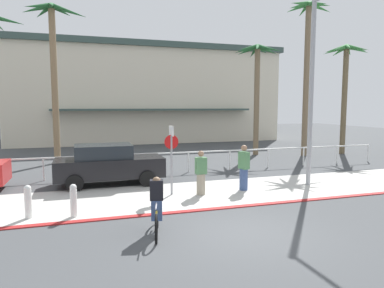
# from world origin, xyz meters

# --- Properties ---
(ground_plane) EXTENTS (80.00, 80.00, 0.00)m
(ground_plane) POSITION_xyz_m (0.00, 10.00, 0.00)
(ground_plane) COLOR #424447
(sidewalk_strip) EXTENTS (44.00, 4.00, 0.02)m
(sidewalk_strip) POSITION_xyz_m (0.00, 4.20, 0.01)
(sidewalk_strip) COLOR beige
(sidewalk_strip) RESTS_ON ground
(curb_paint) EXTENTS (44.00, 0.24, 0.03)m
(curb_paint) POSITION_xyz_m (0.00, 2.20, 0.01)
(curb_paint) COLOR maroon
(curb_paint) RESTS_ON ground
(building_backdrop) EXTENTS (24.75, 12.16, 8.84)m
(building_backdrop) POSITION_xyz_m (2.19, 27.37, 4.44)
(building_backdrop) COLOR beige
(building_backdrop) RESTS_ON ground
(rail_fence) EXTENTS (24.57, 0.08, 1.04)m
(rail_fence) POSITION_xyz_m (0.00, 8.50, 0.84)
(rail_fence) COLOR white
(rail_fence) RESTS_ON ground
(stop_sign_bike_lane) EXTENTS (0.52, 0.56, 2.56)m
(stop_sign_bike_lane) POSITION_xyz_m (-0.80, 4.35, 1.68)
(stop_sign_bike_lane) COLOR gray
(stop_sign_bike_lane) RESTS_ON ground
(bollard_0) EXTENTS (0.20, 0.20, 1.00)m
(bollard_0) POSITION_xyz_m (-4.21, 2.68, 0.52)
(bollard_0) COLOR white
(bollard_0) RESTS_ON ground
(bollard_2) EXTENTS (0.20, 0.20, 1.00)m
(bollard_2) POSITION_xyz_m (-5.47, 2.94, 0.52)
(bollard_2) COLOR white
(bollard_2) RESTS_ON ground
(streetlight_curb) EXTENTS (0.24, 2.54, 7.50)m
(streetlight_curb) POSITION_xyz_m (5.03, 4.01, 4.28)
(streetlight_curb) COLOR #9EA0A5
(streetlight_curb) RESTS_ON ground
(palm_tree_3) EXTENTS (3.50, 3.83, 8.99)m
(palm_tree_3) POSITION_xyz_m (-5.30, 13.54, 6.70)
(palm_tree_3) COLOR #846B4C
(palm_tree_3) RESTS_ON ground
(palm_tree_4) EXTENTS (3.17, 3.28, 7.37)m
(palm_tree_4) POSITION_xyz_m (7.32, 13.26, 5.71)
(palm_tree_4) COLOR #756047
(palm_tree_4) RESTS_ON ground
(palm_tree_5) EXTENTS (3.54, 3.02, 9.97)m
(palm_tree_5) POSITION_xyz_m (10.22, 11.90, 7.41)
(palm_tree_5) COLOR #756047
(palm_tree_5) RESTS_ON ground
(palm_tree_6) EXTENTS (3.44, 3.58, 7.45)m
(palm_tree_6) POSITION_xyz_m (13.36, 11.98, 5.76)
(palm_tree_6) COLOR brown
(palm_tree_6) RESTS_ON ground
(car_black_1) EXTENTS (4.40, 2.02, 1.69)m
(car_black_1) POSITION_xyz_m (-2.89, 6.88, 0.87)
(car_black_1) COLOR black
(car_black_1) RESTS_ON ground
(cyclist_yellow_0) EXTENTS (0.47, 1.79, 1.50)m
(cyclist_yellow_0) POSITION_xyz_m (-2.13, 0.67, 0.69)
(cyclist_yellow_0) COLOR black
(cyclist_yellow_0) RESTS_ON ground
(pedestrian_0) EXTENTS (0.41, 0.33, 1.66)m
(pedestrian_0) POSITION_xyz_m (0.23, 4.03, 0.76)
(pedestrian_0) COLOR gray
(pedestrian_0) RESTS_ON ground
(pedestrian_1) EXTENTS (0.40, 0.46, 1.79)m
(pedestrian_1) POSITION_xyz_m (2.05, 4.21, 0.83)
(pedestrian_1) COLOR #384C7A
(pedestrian_1) RESTS_ON ground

